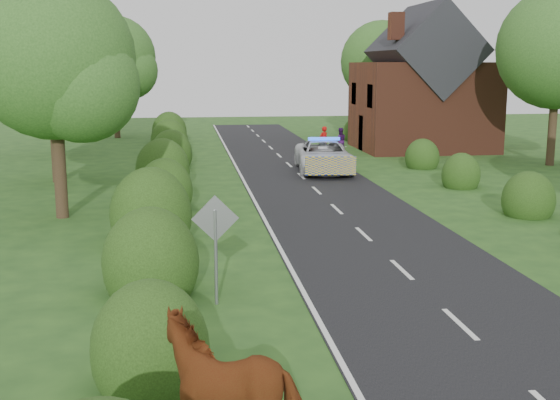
{
  "coord_description": "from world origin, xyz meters",
  "views": [
    {
      "loc": [
        -5.66,
        -13.3,
        5.38
      ],
      "look_at": [
        -2.77,
        7.53,
        1.3
      ],
      "focal_mm": 45.0,
      "sensor_mm": 36.0,
      "label": 1
    }
  ],
  "objects": [
    {
      "name": "ground",
      "position": [
        0.0,
        0.0,
        0.0
      ],
      "size": [
        120.0,
        120.0,
        0.0
      ],
      "primitive_type": "plane",
      "color": "#25491C"
    },
    {
      "name": "road",
      "position": [
        0.0,
        15.0,
        0.01
      ],
      "size": [
        6.0,
        70.0,
        0.02
      ],
      "primitive_type": "cube",
      "color": "black",
      "rests_on": "ground"
    },
    {
      "name": "road_markings",
      "position": [
        -1.6,
        12.93,
        0.03
      ],
      "size": [
        4.96,
        70.0,
        0.01
      ],
      "color": "white",
      "rests_on": "road"
    },
    {
      "name": "hedgerow_left",
      "position": [
        -6.51,
        11.69,
        0.75
      ],
      "size": [
        2.75,
        50.41,
        3.0
      ],
      "color": "#1E3812",
      "rests_on": "ground"
    },
    {
      "name": "hedgerow_right",
      "position": [
        6.6,
        11.21,
        0.55
      ],
      "size": [
        2.1,
        45.78,
        2.1
      ],
      "color": "#1E3812",
      "rests_on": "ground"
    },
    {
      "name": "tree_left_a",
      "position": [
        -9.75,
        11.86,
        5.34
      ],
      "size": [
        5.74,
        5.6,
        8.38
      ],
      "color": "#332316",
      "rests_on": "ground"
    },
    {
      "name": "tree_left_b",
      "position": [
        -11.25,
        19.86,
        5.04
      ],
      "size": [
        5.74,
        5.6,
        8.07
      ],
      "color": "#332316",
      "rests_on": "ground"
    },
    {
      "name": "tree_left_c",
      "position": [
        -12.7,
        29.83,
        6.53
      ],
      "size": [
        6.97,
        6.8,
        10.22
      ],
      "color": "#332316",
      "rests_on": "ground"
    },
    {
      "name": "tree_left_d",
      "position": [
        -10.23,
        39.85,
        5.64
      ],
      "size": [
        6.15,
        6.0,
        8.89
      ],
      "color": "#332316",
      "rests_on": "ground"
    },
    {
      "name": "tree_right_c",
      "position": [
        9.27,
        37.85,
        5.34
      ],
      "size": [
        6.15,
        6.0,
        8.58
      ],
      "color": "#332316",
      "rests_on": "ground"
    },
    {
      "name": "road_sign",
      "position": [
        -5.0,
        2.0,
        1.65
      ],
      "size": [
        1.06,
        0.08,
        2.53
      ],
      "color": "gray",
      "rests_on": "ground"
    },
    {
      "name": "house",
      "position": [
        9.49,
        30.0,
        3.79
      ],
      "size": [
        8.0,
        7.4,
        9.17
      ],
      "color": "brown",
      "rests_on": "ground"
    },
    {
      "name": "cow",
      "position": [
        -5.05,
        -4.36,
        0.87
      ],
      "size": [
        2.69,
        1.85,
        1.74
      ],
      "primitive_type": "imported",
      "rotation": [
        0.0,
        0.0,
        -1.82
      ],
      "color": "brown",
      "rests_on": "ground"
    },
    {
      "name": "police_van",
      "position": [
        1.39,
        21.37,
        0.8
      ],
      "size": [
        3.15,
        6.02,
        1.75
      ],
      "rotation": [
        0.0,
        0.0,
        -0.09
      ],
      "color": "silver",
      "rests_on": "ground"
    },
    {
      "name": "pedestrian_red",
      "position": [
        2.68,
        27.87,
        0.87
      ],
      "size": [
        0.76,
        0.69,
        1.73
      ],
      "primitive_type": "imported",
      "rotation": [
        0.0,
        0.0,
        3.72
      ],
      "color": "#B10F0D",
      "rests_on": "ground"
    },
    {
      "name": "pedestrian_purple",
      "position": [
        3.8,
        28.34,
        0.8
      ],
      "size": [
        0.78,
        0.61,
        1.6
      ],
      "primitive_type": "imported",
      "rotation": [
        0.0,
        0.0,
        3.13
      ],
      "color": "#38124E",
      "rests_on": "ground"
    }
  ]
}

